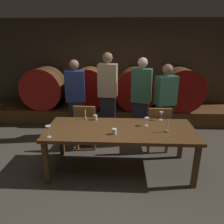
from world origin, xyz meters
name	(u,v)px	position (x,y,z in m)	size (l,w,h in m)	color
ground_plane	(105,174)	(0.00, 0.00, 0.00)	(9.30, 9.30, 0.00)	#4C443A
back_wall	(113,69)	(0.00, 2.89, 1.26)	(7.15, 0.24, 2.52)	#473A2D
barrel_shelf	(112,113)	(0.00, 2.34, 0.19)	(6.44, 0.90, 0.37)	brown
wine_barrel_far_left	(46,87)	(-1.69, 2.34, 0.87)	(1.01, 0.85, 1.01)	#513319
wine_barrel_center_left	(89,88)	(-0.58, 2.34, 0.87)	(1.01, 0.85, 1.01)	brown
wine_barrel_center_right	(135,88)	(0.58, 2.34, 0.87)	(1.01, 0.85, 1.01)	brown
wine_barrel_far_right	(180,88)	(1.68, 2.34, 0.87)	(1.01, 0.85, 1.01)	brown
dining_table	(120,133)	(0.23, 0.16, 0.66)	(2.29, 0.92, 0.72)	brown
chair_left	(86,124)	(-0.43, 0.87, 0.49)	(0.42, 0.42, 0.88)	olive
chair_right	(158,127)	(0.92, 0.81, 0.49)	(0.41, 0.41, 0.88)	olive
guest_far_left	(76,100)	(-0.68, 1.25, 0.85)	(0.41, 0.28, 1.66)	black
guest_center_left	(108,95)	(-0.05, 1.44, 0.92)	(0.40, 0.28, 1.78)	black
guest_center_right	(141,99)	(0.63, 1.31, 0.87)	(0.43, 0.32, 1.70)	black
guest_far_right	(165,104)	(1.09, 1.16, 0.81)	(0.44, 0.35, 1.59)	black
candle_left	(85,116)	(-0.38, 0.54, 0.77)	(0.05, 0.05, 0.18)	olive
candle_right	(167,128)	(0.92, 0.07, 0.78)	(0.05, 0.05, 0.21)	olive
wine_glass_left	(48,129)	(-0.77, -0.18, 0.85)	(0.08, 0.08, 0.17)	silver
wine_glass_center	(147,120)	(0.64, 0.29, 0.82)	(0.08, 0.08, 0.14)	white
wine_glass_right	(161,114)	(0.92, 0.55, 0.83)	(0.06, 0.06, 0.15)	white
cup_left	(95,117)	(-0.20, 0.51, 0.76)	(0.07, 0.07, 0.08)	beige
cup_right	(114,131)	(0.14, -0.04, 0.76)	(0.07, 0.07, 0.08)	white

